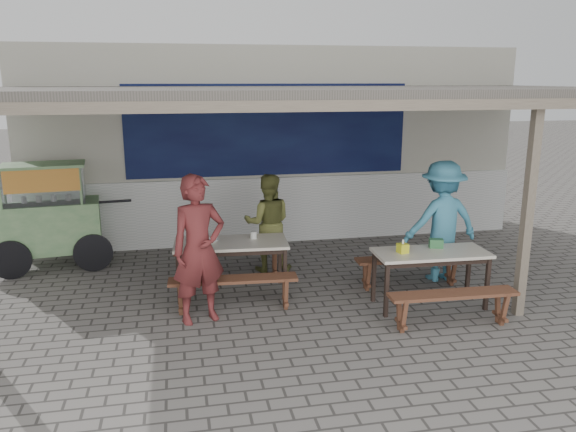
{
  "coord_description": "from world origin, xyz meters",
  "views": [
    {
      "loc": [
        -1.84,
        -6.87,
        2.92
      ],
      "look_at": [
        -0.28,
        0.9,
        0.99
      ],
      "focal_mm": 35.0,
      "sensor_mm": 36.0,
      "label": 1
    }
  ],
  "objects_px": {
    "bench_right_street": "(453,301)",
    "patron_street_side": "(199,249)",
    "table_left": "(231,247)",
    "bench_right_wall": "(410,264)",
    "bench_left_street": "(233,286)",
    "bench_left_wall": "(230,256)",
    "patron_right_table": "(442,221)",
    "condiment_jar": "(254,235)",
    "patron_wall_side": "(268,223)",
    "table_right": "(431,257)",
    "condiment_bowl": "(212,240)",
    "donation_box": "(436,243)",
    "tissue_box": "(403,248)",
    "vendor_cart": "(50,212)"
  },
  "relations": [
    {
      "from": "bench_right_wall",
      "to": "patron_right_table",
      "type": "relative_size",
      "value": 0.89
    },
    {
      "from": "bench_left_street",
      "to": "patron_right_table",
      "type": "height_order",
      "value": "patron_right_table"
    },
    {
      "from": "table_left",
      "to": "condiment_jar",
      "type": "relative_size",
      "value": 15.78
    },
    {
      "from": "bench_left_wall",
      "to": "bench_right_wall",
      "type": "bearing_deg",
      "value": -16.36
    },
    {
      "from": "table_left",
      "to": "table_right",
      "type": "xyz_separation_m",
      "value": [
        2.51,
        -0.96,
        -0.0
      ]
    },
    {
      "from": "bench_right_street",
      "to": "patron_street_side",
      "type": "bearing_deg",
      "value": 166.46
    },
    {
      "from": "patron_right_table",
      "to": "condiment_bowl",
      "type": "relative_size",
      "value": 9.74
    },
    {
      "from": "patron_wall_side",
      "to": "bench_left_wall",
      "type": "bearing_deg",
      "value": 29.66
    },
    {
      "from": "patron_wall_side",
      "to": "tissue_box",
      "type": "height_order",
      "value": "patron_wall_side"
    },
    {
      "from": "patron_wall_side",
      "to": "donation_box",
      "type": "bearing_deg",
      "value": 147.83
    },
    {
      "from": "bench_right_street",
      "to": "tissue_box",
      "type": "height_order",
      "value": "tissue_box"
    },
    {
      "from": "patron_street_side",
      "to": "patron_wall_side",
      "type": "xyz_separation_m",
      "value": [
        1.13,
        1.71,
        -0.15
      ]
    },
    {
      "from": "bench_right_wall",
      "to": "vendor_cart",
      "type": "xyz_separation_m",
      "value": [
        -5.19,
        1.94,
        0.56
      ]
    },
    {
      "from": "patron_street_side",
      "to": "table_left",
      "type": "bearing_deg",
      "value": 43.07
    },
    {
      "from": "patron_wall_side",
      "to": "condiment_jar",
      "type": "height_order",
      "value": "patron_wall_side"
    },
    {
      "from": "table_left",
      "to": "tissue_box",
      "type": "relative_size",
      "value": 13.22
    },
    {
      "from": "bench_left_wall",
      "to": "tissue_box",
      "type": "relative_size",
      "value": 13.82
    },
    {
      "from": "patron_right_table",
      "to": "patron_street_side",
      "type": "bearing_deg",
      "value": 9.35
    },
    {
      "from": "patron_wall_side",
      "to": "donation_box",
      "type": "xyz_separation_m",
      "value": [
        1.98,
        -1.69,
        0.05
      ]
    },
    {
      "from": "table_right",
      "to": "condiment_jar",
      "type": "height_order",
      "value": "condiment_jar"
    },
    {
      "from": "patron_wall_side",
      "to": "patron_right_table",
      "type": "relative_size",
      "value": 0.86
    },
    {
      "from": "table_left",
      "to": "bench_right_wall",
      "type": "relative_size",
      "value": 1.0
    },
    {
      "from": "patron_right_table",
      "to": "condiment_jar",
      "type": "bearing_deg",
      "value": -5.84
    },
    {
      "from": "tissue_box",
      "to": "bench_left_wall",
      "type": "bearing_deg",
      "value": 142.88
    },
    {
      "from": "patron_street_side",
      "to": "donation_box",
      "type": "xyz_separation_m",
      "value": [
        3.11,
        0.02,
        -0.11
      ]
    },
    {
      "from": "table_right",
      "to": "vendor_cart",
      "type": "distance_m",
      "value": 5.8
    },
    {
      "from": "table_left",
      "to": "patron_street_side",
      "type": "xyz_separation_m",
      "value": [
        -0.47,
        -0.84,
        0.24
      ]
    },
    {
      "from": "patron_street_side",
      "to": "patron_wall_side",
      "type": "relative_size",
      "value": 1.2
    },
    {
      "from": "donation_box",
      "to": "tissue_box",
      "type": "bearing_deg",
      "value": -166.4
    },
    {
      "from": "table_right",
      "to": "condiment_bowl",
      "type": "relative_size",
      "value": 8.15
    },
    {
      "from": "patron_wall_side",
      "to": "condiment_bowl",
      "type": "distance_m",
      "value": 1.24
    },
    {
      "from": "bench_left_street",
      "to": "bench_left_wall",
      "type": "bearing_deg",
      "value": 90.0
    },
    {
      "from": "bench_left_street",
      "to": "vendor_cart",
      "type": "bearing_deg",
      "value": 142.36
    },
    {
      "from": "vendor_cart",
      "to": "tissue_box",
      "type": "xyz_separation_m",
      "value": [
        4.78,
        -2.61,
        -0.1
      ]
    },
    {
      "from": "bench_left_street",
      "to": "bench_right_street",
      "type": "xyz_separation_m",
      "value": [
        2.52,
        -1.02,
        -0.0
      ]
    },
    {
      "from": "table_left",
      "to": "patron_right_table",
      "type": "height_order",
      "value": "patron_right_table"
    },
    {
      "from": "table_left",
      "to": "bench_left_wall",
      "type": "xyz_separation_m",
      "value": [
        0.04,
        0.63,
        -0.33
      ]
    },
    {
      "from": "bench_left_wall",
      "to": "tissue_box",
      "type": "distance_m",
      "value": 2.65
    },
    {
      "from": "bench_right_street",
      "to": "patron_street_side",
      "type": "relative_size",
      "value": 0.86
    },
    {
      "from": "patron_right_table",
      "to": "condiment_jar",
      "type": "xyz_separation_m",
      "value": [
        -2.77,
        0.11,
        -0.09
      ]
    },
    {
      "from": "table_left",
      "to": "bench_right_wall",
      "type": "distance_m",
      "value": 2.57
    },
    {
      "from": "patron_right_table",
      "to": "table_right",
      "type": "bearing_deg",
      "value": 54.03
    },
    {
      "from": "bench_left_street",
      "to": "patron_street_side",
      "type": "height_order",
      "value": "patron_street_side"
    },
    {
      "from": "bench_right_street",
      "to": "condiment_jar",
      "type": "xyz_separation_m",
      "value": [
        -2.15,
        1.75,
        0.46
      ]
    },
    {
      "from": "bench_left_street",
      "to": "patron_wall_side",
      "type": "height_order",
      "value": "patron_wall_side"
    },
    {
      "from": "tissue_box",
      "to": "condiment_jar",
      "type": "xyz_separation_m",
      "value": [
        -1.79,
        1.03,
        -0.01
      ]
    },
    {
      "from": "vendor_cart",
      "to": "condiment_jar",
      "type": "height_order",
      "value": "vendor_cart"
    },
    {
      "from": "table_right",
      "to": "condiment_bowl",
      "type": "bearing_deg",
      "value": 162.05
    },
    {
      "from": "table_left",
      "to": "bench_right_wall",
      "type": "bearing_deg",
      "value": -2.54
    },
    {
      "from": "patron_wall_side",
      "to": "table_left",
      "type": "bearing_deg",
      "value": 61.25
    }
  ]
}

